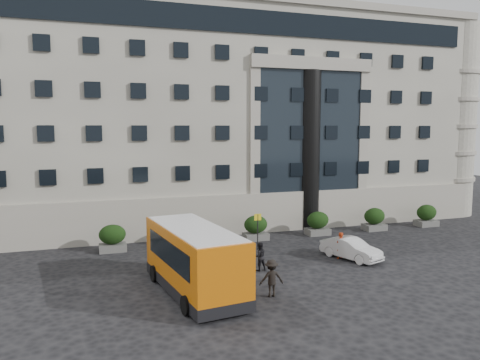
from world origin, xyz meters
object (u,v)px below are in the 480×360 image
at_px(hedge_a, 112,238).
at_px(hedge_f, 426,215).
at_px(hedge_b, 188,232).
at_px(minibus, 194,257).
at_px(white_taxi, 351,249).
at_px(hedge_c, 256,228).
at_px(hedge_d, 318,223).
at_px(pedestrian_c, 272,278).
at_px(pedestrian_a, 340,245).
at_px(hedge_e, 374,219).
at_px(bus_stop_sign, 258,225).
at_px(pedestrian_b, 260,256).

relative_size(hedge_a, hedge_f, 1.00).
xyz_separation_m(hedge_a, hedge_b, (5.20, 0.00, 0.00)).
height_order(minibus, white_taxi, minibus).
distance_m(hedge_c, minibus, 11.85).
distance_m(hedge_d, white_taxi, 6.91).
bearing_deg(pedestrian_c, minibus, -21.91).
distance_m(hedge_f, pedestrian_a, 13.82).
height_order(hedge_b, white_taxi, hedge_b).
relative_size(hedge_e, bus_stop_sign, 0.73).
relative_size(hedge_a, hedge_c, 1.00).
bearing_deg(minibus, hedge_d, 30.62).
relative_size(hedge_a, pedestrian_a, 1.07).
xyz_separation_m(hedge_a, pedestrian_b, (7.96, -7.20, -0.08)).
xyz_separation_m(hedge_e, white_taxi, (-6.42, -6.80, -0.25)).
bearing_deg(hedge_a, hedge_f, 0.00).
bearing_deg(hedge_d, hedge_f, 0.00).
bearing_deg(pedestrian_c, hedge_d, -121.83).
xyz_separation_m(hedge_c, hedge_d, (5.20, 0.00, 0.00)).
relative_size(hedge_f, pedestrian_c, 0.97).
xyz_separation_m(hedge_f, bus_stop_sign, (-16.50, -2.80, 0.80)).
relative_size(pedestrian_b, pedestrian_c, 0.90).
relative_size(white_taxi, pedestrian_c, 2.17).
xyz_separation_m(hedge_e, hedge_f, (5.20, 0.00, 0.00)).
height_order(hedge_d, hedge_f, same).
xyz_separation_m(hedge_b, hedge_f, (20.80, 0.00, 0.00)).
relative_size(hedge_f, white_taxi, 0.45).
xyz_separation_m(hedge_b, pedestrian_a, (8.58, -6.46, -0.07)).
xyz_separation_m(hedge_e, minibus, (-17.31, -9.58, 0.93)).
bearing_deg(hedge_f, white_taxi, -149.66).
bearing_deg(bus_stop_sign, hedge_c, 72.18).
xyz_separation_m(hedge_b, hedge_c, (5.20, 0.00, 0.00)).
bearing_deg(minibus, pedestrian_b, 20.30).
height_order(hedge_c, pedestrian_b, hedge_c).
relative_size(hedge_b, bus_stop_sign, 0.73).
xyz_separation_m(hedge_f, white_taxi, (-11.62, -6.80, -0.25)).
distance_m(bus_stop_sign, pedestrian_a, 5.69).
bearing_deg(hedge_a, pedestrian_b, -42.16).
bearing_deg(pedestrian_c, hedge_c, -101.38).
relative_size(minibus, pedestrian_a, 4.90).
distance_m(hedge_e, bus_stop_sign, 11.67).
distance_m(hedge_e, pedestrian_c, 17.89).
bearing_deg(pedestrian_a, hedge_e, -162.24).
bearing_deg(hedge_c, hedge_f, 0.00).
bearing_deg(hedge_e, pedestrian_a, -137.41).
height_order(hedge_c, minibus, minibus).
xyz_separation_m(hedge_d, white_taxi, (-1.22, -6.80, -0.25)).
distance_m(hedge_a, pedestrian_a, 15.21).
relative_size(hedge_d, hedge_e, 1.00).
xyz_separation_m(hedge_a, hedge_f, (26.00, 0.00, 0.00)).
distance_m(bus_stop_sign, pedestrian_c, 8.97).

